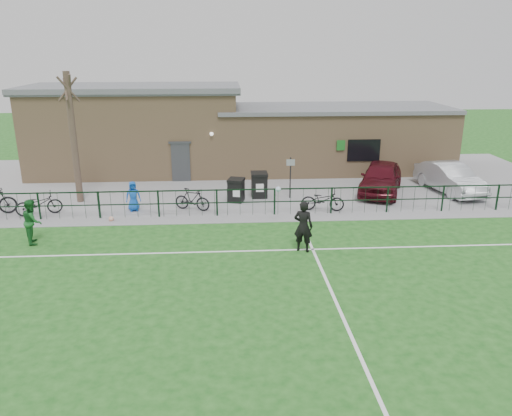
{
  "coord_description": "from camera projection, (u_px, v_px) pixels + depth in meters",
  "views": [
    {
      "loc": [
        -1.12,
        -12.59,
        7.01
      ],
      "look_at": [
        0.0,
        5.0,
        1.3
      ],
      "focal_mm": 35.0,
      "sensor_mm": 36.0,
      "label": 1
    }
  ],
  "objects": [
    {
      "name": "bicycle_d",
      "position": [
        192.0,
        199.0,
        22.24
      ],
      "size": [
        1.72,
        1.04,
        1.0
      ],
      "primitive_type": "imported",
      "rotation": [
        0.0,
        0.0,
        1.2
      ],
      "color": "black",
      "rests_on": "paving_strip"
    },
    {
      "name": "pitch_line_perp",
      "position": [
        337.0,
        303.0,
        14.3
      ],
      "size": [
        0.1,
        16.0,
        0.01
      ],
      "primitive_type": "cube",
      "color": "white",
      "rests_on": "ground"
    },
    {
      "name": "bare_tree",
      "position": [
        74.0,
        139.0,
        22.74
      ],
      "size": [
        0.3,
        0.3,
        6.0
      ],
      "primitive_type": "cylinder",
      "color": "#433228",
      "rests_on": "ground"
    },
    {
      "name": "paving_strip",
      "position": [
        246.0,
        182.0,
        26.99
      ],
      "size": [
        34.0,
        13.0,
        0.02
      ],
      "primitive_type": "cube",
      "color": "gray",
      "rests_on": "ground"
    },
    {
      "name": "outfield_player",
      "position": [
        32.0,
        221.0,
        18.49
      ],
      "size": [
        0.86,
        0.98,
        1.68
      ],
      "primitive_type": "imported",
      "rotation": [
        0.0,
        0.0,
        1.89
      ],
      "color": "#1B5F25",
      "rests_on": "ground"
    },
    {
      "name": "bicycle_e",
      "position": [
        323.0,
        200.0,
        22.18
      ],
      "size": [
        2.0,
        1.03,
        1.0
      ],
      "primitive_type": "imported",
      "rotation": [
        0.0,
        0.0,
        1.37
      ],
      "color": "black",
      "rests_on": "paving_strip"
    },
    {
      "name": "car_silver",
      "position": [
        450.0,
        178.0,
        24.97
      ],
      "size": [
        2.27,
        4.62,
        1.46
      ],
      "primitive_type": "imported",
      "rotation": [
        0.0,
        0.0,
        0.17
      ],
      "color": "#AEB1B7",
      "rests_on": "paving_strip"
    },
    {
      "name": "ground",
      "position": [
        267.0,
        305.0,
        14.18
      ],
      "size": [
        90.0,
        90.0,
        0.0
      ],
      "primitive_type": "plane",
      "color": "#194F17",
      "rests_on": "ground"
    },
    {
      "name": "sign_post",
      "position": [
        290.0,
        178.0,
        23.89
      ],
      "size": [
        0.08,
        0.08,
        2.0
      ],
      "primitive_type": "cylinder",
      "rotation": [
        0.0,
        0.0,
        -0.31
      ],
      "color": "black",
      "rests_on": "paving_strip"
    },
    {
      "name": "spectator_child",
      "position": [
        133.0,
        196.0,
        22.12
      ],
      "size": [
        0.74,
        0.57,
        1.34
      ],
      "primitive_type": "imported",
      "rotation": [
        0.0,
        0.0,
        0.24
      ],
      "color": "blue",
      "rests_on": "paving_strip"
    },
    {
      "name": "car_maroon",
      "position": [
        381.0,
        178.0,
        24.83
      ],
      "size": [
        3.47,
        4.94,
        1.56
      ],
      "primitive_type": "imported",
      "rotation": [
        0.0,
        0.0,
        -0.4
      ],
      "color": "#460C15",
      "rests_on": "paving_strip"
    },
    {
      "name": "clubhouse",
      "position": [
        228.0,
        133.0,
        29.1
      ],
      "size": [
        24.25,
        5.4,
        4.96
      ],
      "color": "tan",
      "rests_on": "ground"
    },
    {
      "name": "pitch_line_touch",
      "position": [
        252.0,
        217.0,
        21.58
      ],
      "size": [
        28.0,
        0.1,
        0.01
      ],
      "primitive_type": "cube",
      "color": "white",
      "rests_on": "ground"
    },
    {
      "name": "goalkeeper_kick",
      "position": [
        303.0,
        226.0,
        17.72
      ],
      "size": [
        1.13,
        3.09,
        1.88
      ],
      "color": "black",
      "rests_on": "ground"
    },
    {
      "name": "perimeter_fence",
      "position": [
        252.0,
        202.0,
        21.59
      ],
      "size": [
        28.0,
        0.1,
        1.2
      ],
      "primitive_type": "cube",
      "color": "black",
      "rests_on": "ground"
    },
    {
      "name": "pitch_line_mid",
      "position": [
        258.0,
        251.0,
        17.97
      ],
      "size": [
        28.0,
        0.1,
        0.01
      ],
      "primitive_type": "cube",
      "color": "white",
      "rests_on": "ground"
    },
    {
      "name": "wheelie_bin_left",
      "position": [
        236.0,
        191.0,
        23.52
      ],
      "size": [
        0.85,
        0.91,
        1.02
      ],
      "primitive_type": "cube",
      "rotation": [
        0.0,
        0.0,
        -0.26
      ],
      "color": "black",
      "rests_on": "paving_strip"
    },
    {
      "name": "bicycle_c",
      "position": [
        39.0,
        204.0,
        21.63
      ],
      "size": [
        2.02,
        1.22,
        1.0
      ],
      "primitive_type": "imported",
      "rotation": [
        0.0,
        0.0,
        1.88
      ],
      "color": "black",
      "rests_on": "paving_strip"
    },
    {
      "name": "wheelie_bin_right",
      "position": [
        259.0,
        186.0,
        24.23
      ],
      "size": [
        0.75,
        0.85,
        1.13
      ],
      "primitive_type": "cube",
      "rotation": [
        0.0,
        0.0,
        0.01
      ],
      "color": "black",
      "rests_on": "paving_strip"
    },
    {
      "name": "ball_ground",
      "position": [
        111.0,
        219.0,
        20.99
      ],
      "size": [
        0.22,
        0.22,
        0.22
      ],
      "primitive_type": "sphere",
      "color": "silver",
      "rests_on": "ground"
    }
  ]
}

